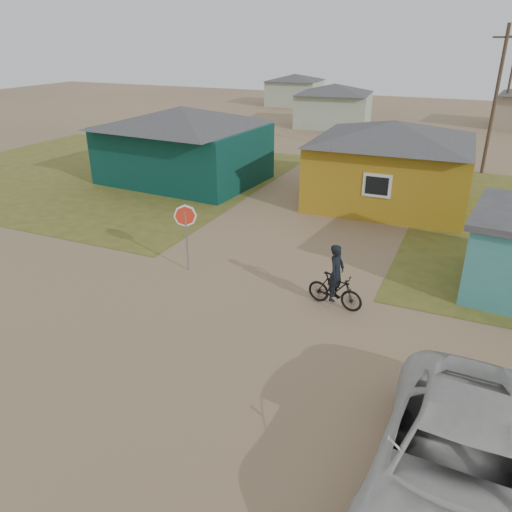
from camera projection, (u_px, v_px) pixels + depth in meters
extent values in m
plane|color=#947655|center=(192.00, 339.00, 13.33)|extent=(120.00, 120.00, 0.00)
cube|color=olive|center=(101.00, 172.00, 29.39)|extent=(20.00, 18.00, 0.00)
cube|color=#09322C|center=(184.00, 153.00, 27.14)|extent=(8.40, 6.54, 3.00)
pyramid|color=#39393C|center=(182.00, 116.00, 26.33)|extent=(8.93, 7.08, 1.00)
cube|color=#A37B19|center=(390.00, 172.00, 23.44)|extent=(7.21, 6.24, 3.00)
pyramid|color=#39393C|center=(395.00, 130.00, 22.65)|extent=(7.72, 6.76, 0.90)
cube|color=silver|center=(377.00, 186.00, 20.86)|extent=(1.20, 0.06, 1.00)
cube|color=black|center=(377.00, 186.00, 20.83)|extent=(0.95, 0.04, 0.75)
cube|color=#A0AE96|center=(334.00, 110.00, 43.33)|extent=(6.49, 5.60, 2.80)
pyramid|color=#39393C|center=(335.00, 88.00, 42.59)|extent=(7.04, 6.15, 0.80)
cube|color=#A0AE96|center=(295.00, 93.00, 56.34)|extent=(5.75, 5.28, 2.70)
pyramid|color=#39393C|center=(295.00, 77.00, 55.65)|extent=(6.28, 5.81, 0.70)
cylinder|color=#4A392C|center=(495.00, 102.00, 27.59)|extent=(0.20, 0.20, 8.00)
cube|color=#4A392C|center=(507.00, 37.00, 26.25)|extent=(1.40, 0.10, 0.10)
cylinder|color=#4A392C|center=(510.00, 80.00, 40.55)|extent=(0.20, 0.20, 8.00)
cylinder|color=gray|center=(187.00, 241.00, 16.80)|extent=(0.06, 0.06, 2.12)
imported|color=black|center=(335.00, 290.00, 14.72)|extent=(1.81, 0.79, 1.05)
imported|color=black|center=(336.00, 273.00, 14.48)|extent=(0.52, 0.69, 1.72)
imported|color=beige|center=(457.00, 468.00, 8.33)|extent=(3.00, 6.07, 1.66)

